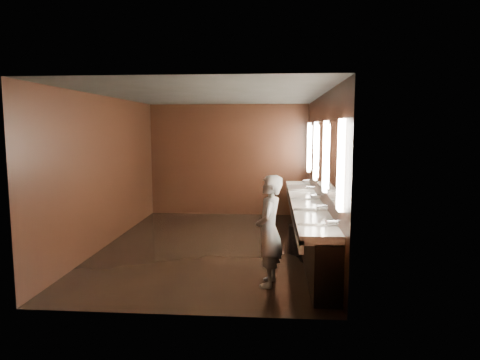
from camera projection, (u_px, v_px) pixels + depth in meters
name	position (u px, v px, depth m)	size (l,w,h in m)	color
floor	(212.00, 246.00, 8.06)	(6.00, 6.00, 0.00)	black
ceiling	(211.00, 95.00, 7.72)	(4.00, 6.00, 0.02)	#2D2D2B
wall_back	(229.00, 160.00, 10.86)	(4.00, 0.02, 2.80)	black
wall_front	(175.00, 199.00, 4.92)	(4.00, 0.02, 2.80)	black
wall_left	(107.00, 171.00, 8.04)	(0.02, 6.00, 2.80)	black
wall_right	(321.00, 173.00, 7.74)	(0.02, 6.00, 2.80)	black
sink_counter	(309.00, 222.00, 7.86)	(0.55, 5.40, 1.01)	black
mirror_band	(321.00, 154.00, 7.69)	(0.06, 5.03, 1.15)	white
person	(269.00, 231.00, 5.98)	(0.57, 0.37, 1.56)	#7D9CBA
trash_bin	(298.00, 239.00, 7.55)	(0.33, 0.33, 0.51)	black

